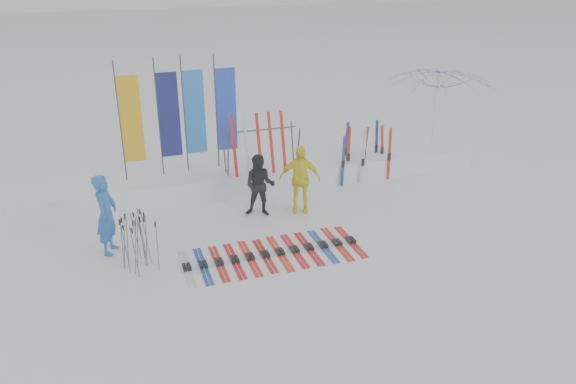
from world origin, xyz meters
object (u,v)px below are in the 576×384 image
object	(u,v)px
ski_row	(273,253)
ski_rack	(261,144)
tent_canopy	(437,114)
person_blue	(106,214)
person_yellow	(300,179)
person_black	(260,186)

from	to	relation	value
ski_row	ski_rack	world-z (taller)	ski_rack
tent_canopy	ski_row	bearing A→B (deg)	-147.21
person_blue	tent_canopy	distance (m)	10.79
person_yellow	tent_canopy	bearing A→B (deg)	42.59
tent_canopy	ski_row	distance (m)	8.31
person_yellow	tent_canopy	distance (m)	6.05
person_yellow	person_black	bearing A→B (deg)	-165.78
person_blue	ski_rack	distance (m)	4.89
person_yellow	tent_canopy	world-z (taller)	tent_canopy
person_black	person_yellow	size ratio (longest dim) A/B	0.91
person_yellow	ski_rack	distance (m)	1.82
person_black	tent_canopy	xyz separation A→B (m)	(6.56, 2.33, 0.70)
person_black	person_yellow	world-z (taller)	person_yellow
person_blue	person_yellow	distance (m)	4.85
tent_canopy	ski_rack	xyz separation A→B (m)	(-6.06, -0.75, -0.13)
ski_rack	person_black	bearing A→B (deg)	-107.58
person_blue	person_yellow	bearing A→B (deg)	-62.42
person_yellow	ski_row	world-z (taller)	person_yellow
person_blue	person_yellow	world-z (taller)	person_blue
person_black	ski_rack	world-z (taller)	ski_rack
person_blue	ski_row	bearing A→B (deg)	-91.58
person_black	ski_row	size ratio (longest dim) A/B	0.40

